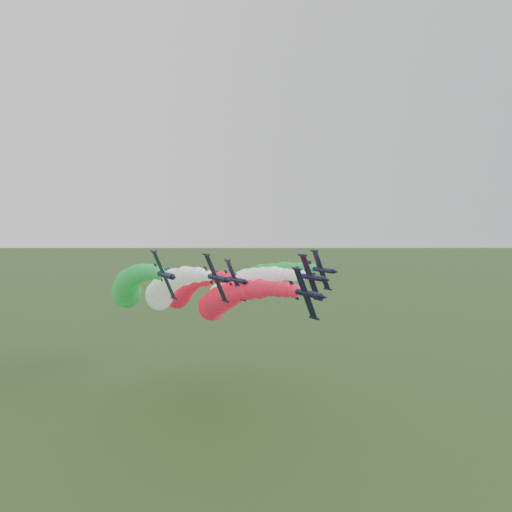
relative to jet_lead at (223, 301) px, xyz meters
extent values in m
plane|color=#365827|center=(-3.52, -31.43, -30.69)|extent=(3000.00, 3000.00, 0.00)
cylinder|color=black|center=(-5.03, -43.59, 7.66)|extent=(1.43, 8.92, 1.43)
cone|color=black|center=(-5.03, -48.84, 7.66)|extent=(1.30, 1.78, 1.30)
cone|color=black|center=(-5.03, -38.74, 7.66)|extent=(1.30, 0.89, 1.30)
ellipsoid|color=black|center=(-4.67, -45.57, 7.81)|extent=(0.87, 1.86, 0.98)
cube|color=black|center=(-5.17, -43.79, 7.60)|extent=(3.85, 1.88, 8.79)
cylinder|color=black|center=(-7.04, -43.79, 11.97)|extent=(0.57, 2.58, 0.57)
cylinder|color=black|center=(-3.30, -43.79, 3.22)|extent=(0.57, 2.58, 0.57)
cube|color=black|center=(-3.98, -39.83, 8.10)|extent=(2.15, 1.49, 1.02)
cube|color=black|center=(-4.90, -39.83, 7.71)|extent=(1.57, 1.09, 3.50)
sphere|color=red|center=(-5.03, -40.12, 7.66)|extent=(2.49, 2.49, 2.49)
sphere|color=red|center=(-5.01, -37.48, 7.56)|extent=(2.87, 2.87, 2.87)
sphere|color=red|center=(-4.95, -34.85, 7.37)|extent=(3.10, 3.10, 3.10)
sphere|color=red|center=(-4.85, -32.21, 7.11)|extent=(2.95, 2.95, 2.95)
sphere|color=red|center=(-4.72, -29.57, 6.80)|extent=(3.21, 3.21, 3.21)
sphere|color=red|center=(-4.54, -26.93, 6.43)|extent=(4.05, 4.05, 4.05)
sphere|color=red|center=(-4.32, -24.29, 6.01)|extent=(3.53, 3.53, 3.53)
sphere|color=red|center=(-4.07, -21.65, 5.56)|extent=(4.30, 4.30, 4.30)
sphere|color=red|center=(-3.77, -19.01, 5.06)|extent=(4.00, 4.00, 4.00)
sphere|color=red|center=(-3.44, -16.37, 4.52)|extent=(4.34, 4.34, 4.34)
sphere|color=red|center=(-3.06, -13.74, 3.94)|extent=(4.46, 4.46, 4.46)
sphere|color=red|center=(-2.65, -11.10, 3.33)|extent=(5.48, 5.48, 5.48)
sphere|color=red|center=(-2.19, -8.46, 2.68)|extent=(5.93, 5.93, 5.93)
sphere|color=red|center=(-1.70, -5.82, 2.00)|extent=(5.20, 5.20, 5.20)
sphere|color=red|center=(-1.17, -3.18, 1.29)|extent=(6.60, 6.60, 6.60)
sphere|color=red|center=(-0.60, -0.54, 0.55)|extent=(5.93, 5.93, 5.93)
sphere|color=red|center=(0.01, 2.10, -0.23)|extent=(7.22, 7.22, 7.22)
sphere|color=red|center=(0.66, 4.74, -1.03)|extent=(6.37, 6.37, 6.37)
sphere|color=red|center=(1.35, 7.38, -1.86)|extent=(6.81, 6.81, 6.81)
sphere|color=red|center=(2.08, 10.01, -2.72)|extent=(6.72, 6.72, 6.72)
sphere|color=red|center=(2.85, 12.65, -3.61)|extent=(7.88, 7.88, 7.88)
sphere|color=red|center=(3.66, 15.29, -4.52)|extent=(7.05, 7.05, 7.05)
cylinder|color=black|center=(-15.95, -30.74, 9.72)|extent=(1.43, 8.92, 1.43)
cone|color=black|center=(-15.95, -35.99, 9.72)|extent=(1.30, 1.78, 1.30)
cone|color=black|center=(-15.95, -25.89, 9.72)|extent=(1.30, 0.89, 1.30)
ellipsoid|color=black|center=(-15.59, -32.72, 9.88)|extent=(0.87, 1.86, 0.98)
cube|color=black|center=(-16.09, -30.94, 9.66)|extent=(3.85, 1.88, 8.79)
cylinder|color=black|center=(-17.96, -30.94, 14.04)|extent=(0.57, 2.58, 0.57)
cylinder|color=black|center=(-14.22, -30.94, 5.29)|extent=(0.57, 2.58, 0.57)
cube|color=black|center=(-14.90, -26.98, 10.17)|extent=(2.15, 1.49, 1.02)
cube|color=black|center=(-15.82, -26.98, 9.78)|extent=(1.57, 1.09, 3.50)
sphere|color=white|center=(-15.95, -27.27, 9.72)|extent=(1.99, 1.99, 1.99)
sphere|color=white|center=(-15.93, -24.64, 9.63)|extent=(2.42, 2.42, 2.42)
sphere|color=white|center=(-15.87, -22.00, 9.44)|extent=(3.08, 3.08, 3.08)
sphere|color=white|center=(-15.77, -19.36, 9.18)|extent=(3.00, 3.00, 3.00)
sphere|color=white|center=(-15.64, -16.72, 8.87)|extent=(3.51, 3.51, 3.51)
sphere|color=white|center=(-15.46, -14.08, 8.50)|extent=(4.12, 4.12, 4.12)
sphere|color=white|center=(-15.24, -11.44, 8.08)|extent=(3.78, 3.78, 3.78)
sphere|color=white|center=(-14.99, -8.80, 7.62)|extent=(3.85, 3.85, 3.85)
sphere|color=white|center=(-14.69, -6.16, 7.12)|extent=(4.57, 4.57, 4.57)
sphere|color=white|center=(-14.36, -3.52, 6.58)|extent=(5.02, 5.02, 5.02)
sphere|color=white|center=(-13.98, -0.89, 6.01)|extent=(5.03, 5.03, 5.03)
sphere|color=white|center=(-13.57, 1.75, 5.40)|extent=(4.83, 4.83, 4.83)
sphere|color=white|center=(-13.11, 4.39, 4.75)|extent=(5.83, 5.83, 5.83)
sphere|color=white|center=(-12.62, 7.03, 4.07)|extent=(6.09, 6.09, 6.09)
sphere|color=white|center=(-12.09, 9.67, 3.36)|extent=(5.37, 5.37, 5.37)
sphere|color=white|center=(-11.52, 12.31, 2.62)|extent=(6.51, 6.51, 6.51)
sphere|color=white|center=(-10.91, 14.95, 1.84)|extent=(6.69, 6.69, 6.69)
sphere|color=white|center=(-10.26, 17.59, 1.04)|extent=(5.97, 5.97, 5.97)
sphere|color=white|center=(-9.57, 20.22, 0.21)|extent=(7.49, 7.49, 7.49)
sphere|color=white|center=(-8.84, 22.86, -0.65)|extent=(8.11, 8.11, 8.11)
sphere|color=white|center=(-8.07, 25.50, -1.54)|extent=(7.90, 7.90, 7.90)
sphere|color=white|center=(-7.26, 28.14, -2.45)|extent=(7.25, 7.25, 7.25)
cylinder|color=black|center=(1.91, -35.31, 9.29)|extent=(1.43, 8.92, 1.43)
cone|color=black|center=(1.91, -40.57, 9.29)|extent=(1.30, 1.78, 1.30)
cone|color=black|center=(1.91, -30.46, 9.29)|extent=(1.30, 0.89, 1.30)
ellipsoid|color=black|center=(2.28, -37.30, 9.45)|extent=(0.87, 1.86, 0.98)
cube|color=black|center=(1.78, -35.51, 9.23)|extent=(3.85, 1.88, 8.79)
cylinder|color=black|center=(-0.09, -35.51, 13.61)|extent=(0.57, 2.58, 0.57)
cylinder|color=black|center=(3.64, -35.51, 4.86)|extent=(0.57, 2.58, 0.57)
cube|color=black|center=(2.96, -31.55, 9.74)|extent=(2.15, 1.49, 1.02)
cube|color=black|center=(2.05, -31.55, 9.35)|extent=(1.57, 1.09, 3.50)
sphere|color=white|center=(1.91, -31.85, 9.29)|extent=(2.36, 2.36, 2.36)
sphere|color=white|center=(1.93, -29.21, 9.20)|extent=(2.77, 2.77, 2.77)
sphere|color=white|center=(1.99, -26.57, 9.01)|extent=(2.44, 2.44, 2.44)
sphere|color=white|center=(2.09, -23.93, 8.75)|extent=(2.95, 2.95, 2.95)
sphere|color=white|center=(2.23, -21.29, 8.43)|extent=(3.73, 3.73, 3.73)
sphere|color=white|center=(2.40, -18.65, 8.06)|extent=(3.68, 3.68, 3.68)
sphere|color=white|center=(2.62, -16.01, 7.65)|extent=(4.14, 4.14, 4.14)
sphere|color=white|center=(2.88, -13.37, 7.19)|extent=(4.21, 4.21, 4.21)
sphere|color=white|center=(3.17, -10.74, 6.69)|extent=(4.74, 4.74, 4.74)
sphere|color=white|center=(3.51, -8.10, 6.15)|extent=(4.81, 4.81, 4.81)
sphere|color=white|center=(3.88, -5.46, 5.57)|extent=(5.55, 5.55, 5.55)
sphere|color=white|center=(4.30, -2.82, 4.96)|extent=(5.48, 5.48, 5.48)
sphere|color=white|center=(4.75, -0.18, 4.32)|extent=(5.48, 5.48, 5.48)
sphere|color=white|center=(5.24, 2.46, 3.64)|extent=(5.40, 5.40, 5.40)
sphere|color=white|center=(5.78, 5.10, 2.93)|extent=(6.51, 6.51, 6.51)
sphere|color=white|center=(6.35, 7.74, 2.18)|extent=(6.93, 6.93, 6.93)
sphere|color=white|center=(6.96, 10.37, 1.41)|extent=(6.74, 6.74, 6.74)
sphere|color=white|center=(7.61, 13.01, 0.61)|extent=(6.08, 6.08, 6.08)
sphere|color=white|center=(8.30, 15.65, -0.22)|extent=(6.41, 6.41, 6.41)
sphere|color=white|center=(9.03, 18.29, -1.08)|extent=(6.81, 6.81, 6.81)
sphere|color=white|center=(9.80, 20.93, -1.97)|extent=(7.98, 7.98, 7.98)
sphere|color=white|center=(10.60, 23.57, -2.89)|extent=(7.43, 7.43, 7.43)
cylinder|color=black|center=(-24.40, -26.70, 10.33)|extent=(1.43, 8.92, 1.43)
cone|color=black|center=(-24.40, -31.95, 10.33)|extent=(1.30, 1.78, 1.30)
cone|color=black|center=(-24.40, -21.84, 10.33)|extent=(1.30, 0.89, 1.30)
ellipsoid|color=black|center=(-24.04, -28.68, 10.48)|extent=(0.87, 1.86, 0.98)
cube|color=black|center=(-24.54, -26.90, 10.27)|extent=(3.85, 1.88, 8.79)
cylinder|color=black|center=(-26.41, -26.90, 14.64)|extent=(0.57, 2.58, 0.57)
cylinder|color=black|center=(-22.67, -26.90, 5.90)|extent=(0.57, 2.58, 0.57)
cube|color=black|center=(-23.35, -22.93, 10.78)|extent=(2.15, 1.49, 1.02)
cube|color=black|center=(-24.26, -22.93, 10.39)|extent=(1.57, 1.09, 3.50)
sphere|color=green|center=(-24.40, -23.23, 10.33)|extent=(2.63, 2.63, 2.63)
sphere|color=green|center=(-24.38, -20.59, 10.24)|extent=(2.68, 2.68, 2.68)
sphere|color=green|center=(-24.32, -17.95, 10.05)|extent=(3.20, 3.20, 3.20)
sphere|color=green|center=(-24.22, -15.31, 9.79)|extent=(2.89, 2.89, 2.89)
sphere|color=green|center=(-24.09, -12.67, 9.47)|extent=(3.74, 3.74, 3.74)
sphere|color=green|center=(-23.91, -10.04, 9.10)|extent=(3.56, 3.56, 3.56)
sphere|color=green|center=(-23.69, -7.40, 8.69)|extent=(4.24, 4.24, 4.24)
sphere|color=green|center=(-23.44, -4.76, 8.23)|extent=(4.48, 4.48, 4.48)
sphere|color=green|center=(-23.14, -2.12, 7.73)|extent=(4.63, 4.63, 4.63)
sphere|color=green|center=(-22.80, 0.52, 7.19)|extent=(4.29, 4.29, 4.29)
sphere|color=green|center=(-22.43, 3.16, 6.61)|extent=(4.39, 4.39, 4.39)
sphere|color=green|center=(-22.02, 5.80, 6.00)|extent=(5.37, 5.37, 5.37)
sphere|color=green|center=(-21.56, 8.44, 5.36)|extent=(6.11, 6.11, 6.11)
sphere|color=green|center=(-21.07, 11.07, 4.68)|extent=(6.20, 6.20, 6.20)
sphere|color=green|center=(-20.54, 13.71, 3.96)|extent=(6.00, 6.00, 6.00)
sphere|color=green|center=(-19.97, 16.35, 3.22)|extent=(6.51, 6.51, 6.51)
sphere|color=green|center=(-19.36, 18.99, 2.45)|extent=(5.96, 5.96, 5.96)
sphere|color=green|center=(-18.70, 21.63, 1.65)|extent=(7.31, 7.31, 7.31)
sphere|color=green|center=(-18.01, 24.27, 0.81)|extent=(6.67, 6.67, 6.67)
sphere|color=green|center=(-17.29, 26.91, -0.05)|extent=(8.24, 8.24, 8.24)
sphere|color=green|center=(-16.52, 29.55, -0.93)|extent=(7.78, 7.78, 7.78)
sphere|color=green|center=(-15.71, 32.18, -1.85)|extent=(7.03, 7.03, 7.03)
cylinder|color=black|center=(12.93, -24.01, 9.27)|extent=(1.43, 8.92, 1.43)
cone|color=black|center=(12.93, -29.26, 9.27)|extent=(1.30, 1.78, 1.30)
cone|color=black|center=(12.93, -19.15, 9.27)|extent=(1.30, 0.89, 1.30)
ellipsoid|color=black|center=(13.29, -25.99, 9.42)|extent=(0.87, 1.86, 0.98)
cube|color=black|center=(12.79, -24.20, 9.21)|extent=(3.85, 1.88, 8.79)
cylinder|color=black|center=(10.92, -24.20, 13.58)|extent=(0.57, 2.58, 0.57)
cylinder|color=black|center=(14.66, -24.20, 4.83)|extent=(0.57, 2.58, 0.57)
cube|color=black|center=(13.97, -20.24, 9.71)|extent=(2.15, 1.49, 1.02)
cube|color=black|center=(13.06, -20.24, 9.32)|extent=(1.57, 1.09, 3.50)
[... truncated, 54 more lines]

